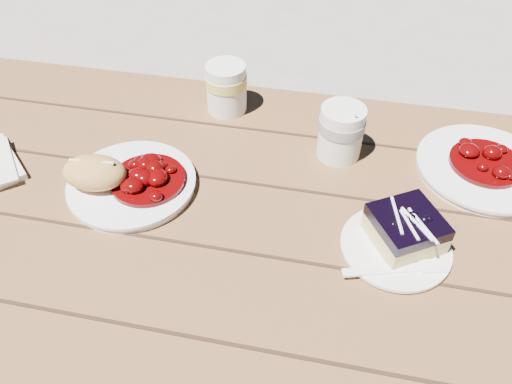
% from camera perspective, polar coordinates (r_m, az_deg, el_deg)
% --- Properties ---
extents(picnic_table, '(2.00, 1.55, 0.75)m').
position_cam_1_polar(picnic_table, '(1.00, -5.22, -8.40)').
color(picnic_table, brown).
rests_on(picnic_table, ground).
extents(main_plate, '(0.22, 0.22, 0.02)m').
position_cam_1_polar(main_plate, '(0.93, -13.96, 0.82)').
color(main_plate, white).
rests_on(main_plate, picnic_table).
extents(goulash_stew, '(0.13, 0.13, 0.04)m').
position_cam_1_polar(goulash_stew, '(0.90, -12.41, 2.11)').
color(goulash_stew, '#520203').
rests_on(goulash_stew, main_plate).
extents(bread_roll, '(0.12, 0.09, 0.06)m').
position_cam_1_polar(bread_roll, '(0.91, -17.97, 2.11)').
color(bread_roll, tan).
rests_on(bread_roll, main_plate).
extents(dessert_plate, '(0.17, 0.17, 0.01)m').
position_cam_1_polar(dessert_plate, '(0.84, 15.62, -6.15)').
color(dessert_plate, white).
rests_on(dessert_plate, picnic_table).
extents(blueberry_cake, '(0.14, 0.14, 0.06)m').
position_cam_1_polar(blueberry_cake, '(0.82, 16.75, -3.99)').
color(blueberry_cake, '#DAC677').
rests_on(blueberry_cake, dessert_plate).
extents(fork_dessert, '(0.16, 0.07, 0.00)m').
position_cam_1_polar(fork_dessert, '(0.79, 14.27, -8.64)').
color(fork_dessert, white).
rests_on(fork_dessert, dessert_plate).
extents(coffee_cup, '(0.08, 0.08, 0.10)m').
position_cam_1_polar(coffee_cup, '(0.96, 9.67, 6.75)').
color(coffee_cup, white).
rests_on(coffee_cup, picnic_table).
extents(second_plate, '(0.24, 0.24, 0.02)m').
position_cam_1_polar(second_plate, '(1.03, 24.58, 2.47)').
color(second_plate, white).
rests_on(second_plate, picnic_table).
extents(second_stew, '(0.13, 0.13, 0.04)m').
position_cam_1_polar(second_stew, '(1.01, 25.06, 3.69)').
color(second_stew, '#520203').
rests_on(second_stew, second_plate).
extents(second_cup, '(0.08, 0.08, 0.10)m').
position_cam_1_polar(second_cup, '(1.07, -3.40, 11.78)').
color(second_cup, white).
rests_on(second_cup, picnic_table).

